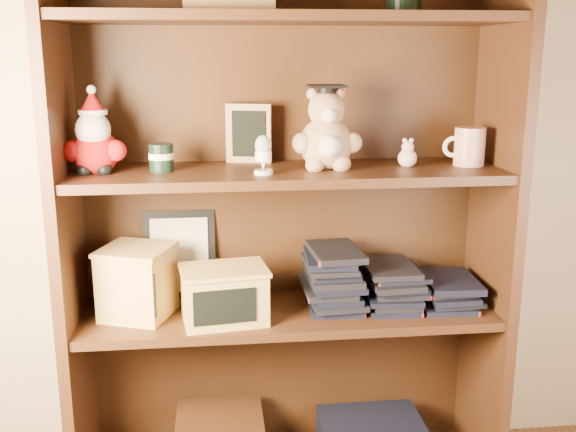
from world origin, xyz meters
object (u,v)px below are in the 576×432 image
Objects in this scene: grad_teddy_bear at (326,136)px; treats_box at (137,281)px; teacher_mug at (469,147)px; bookcase at (285,226)px.

grad_teddy_bear reaches higher than treats_box.
grad_teddy_bear is 1.93× the size of teacher_mug.
bookcase is at bearing 174.22° from teacher_mug.
grad_teddy_bear is at bearing -28.89° from bookcase.
bookcase is at bearing 7.16° from treats_box.
bookcase reaches higher than grad_teddy_bear.
bookcase reaches higher than treats_box.
grad_teddy_bear reaches higher than teacher_mug.
bookcase is 7.04× the size of treats_box.
teacher_mug reaches higher than treats_box.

